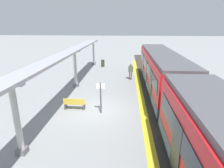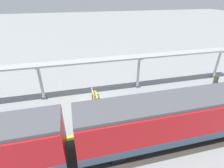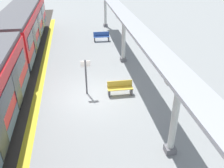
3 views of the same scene
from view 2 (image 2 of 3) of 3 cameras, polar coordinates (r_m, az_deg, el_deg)
The scene contains 12 objects.
ground_plane at distance 16.22m, azimuth -4.81°, elevation -7.96°, with size 176.00×176.00×0.00m, color gray.
tactile_edge_strip at distance 13.82m, azimuth -2.51°, elevation -15.39°, with size 0.50×38.51×0.01m, color gold.
trackbed at distance 12.57m, azimuth -0.66°, elevation -21.04°, with size 3.20×50.51×0.01m, color #38332D.
train_near_carriage at distance 12.90m, azimuth 20.38°, elevation -10.54°, with size 2.65×13.74×3.48m.
canopy_pillar_nearest at distance 24.63m, azimuth 31.24°, elevation 5.59°, with size 1.10×0.44×3.51m.
canopy_pillar_second at distance 19.03m, azimuth 8.61°, elevation 3.73°, with size 1.10×0.44×3.51m.
canopy_pillar_third at distance 17.98m, azimuth -22.28°, elevation 0.33°, with size 1.10×0.44×3.51m.
canopy_beam at distance 17.14m, azimuth -6.47°, elevation 7.63°, with size 1.20×30.96×0.16m, color #A8AAB2.
bench_mid_platform at distance 17.42m, azimuth -5.83°, elevation -3.49°, with size 1.50×0.44×0.86m.
trash_bin at distance 23.39m, azimuth 30.94°, elevation 1.13°, with size 0.48×0.48×0.98m, color #313226.
platform_info_sign at distance 15.26m, azimuth -6.41°, elevation -4.56°, with size 0.56×0.10×2.20m.
passenger_waiting_near_edge at distance 16.72m, azimuth 24.41°, elevation -4.96°, with size 0.53×0.28×1.76m.
Camera 2 is at (-13.02, 1.87, 9.49)m, focal length 27.85 mm.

